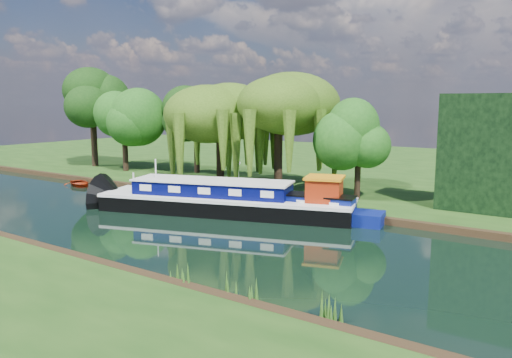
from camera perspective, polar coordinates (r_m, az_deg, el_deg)
The scene contains 15 objects.
ground at distance 34.77m, azimuth -13.05°, elevation -4.53°, with size 120.00×120.00×0.00m, color black.
far_bank at distance 62.53m, azimuth 10.49°, elevation 1.60°, with size 120.00×52.00×0.45m, color #193D10.
dutch_barge at distance 35.64m, azimuth -3.29°, elevation -2.42°, with size 18.72×9.47×3.87m.
narrowboat at distance 34.46m, azimuth 3.81°, elevation -3.31°, with size 12.95×4.53×1.86m.
red_dinghy at distance 50.26m, azimuth -19.51°, elevation -0.74°, with size 2.39×3.34×0.69m, color maroon.
willow_left at distance 44.91m, azimuth -4.17°, elevation 7.26°, with size 7.18×7.18×8.60m.
willow_right at distance 42.08m, azimuth 2.60°, elevation 7.63°, with size 7.41×7.41×9.02m.
tree_far_left at distance 55.87m, azimuth -14.87°, elevation 6.91°, with size 5.33×5.33×8.59m.
tree_far_back at distance 61.23m, azimuth -18.20°, elevation 8.06°, with size 6.08×6.08×10.23m.
tree_far_mid at distance 52.99m, azimuth -6.85°, elevation 6.91°, with size 5.10×5.10×8.34m.
tree_far_right at distance 38.85m, azimuth 11.66°, elevation 4.40°, with size 4.05×4.05×6.63m.
conifer_hedge at distance 37.42m, azimuth 24.93°, elevation 2.72°, with size 6.00×3.00×8.00m, color black.
lamppost at distance 41.72m, azimuth -2.04°, elevation 1.26°, with size 0.36×0.36×2.56m.
mooring_posts at distance 40.91m, azimuth -4.90°, elevation -1.00°, with size 19.16×0.16×1.00m.
reeds_near at distance 24.81m, azimuth -15.21°, elevation -8.69°, with size 33.70×1.50×1.10m.
Camera 1 is at (25.08, -22.77, 7.87)m, focal length 35.00 mm.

